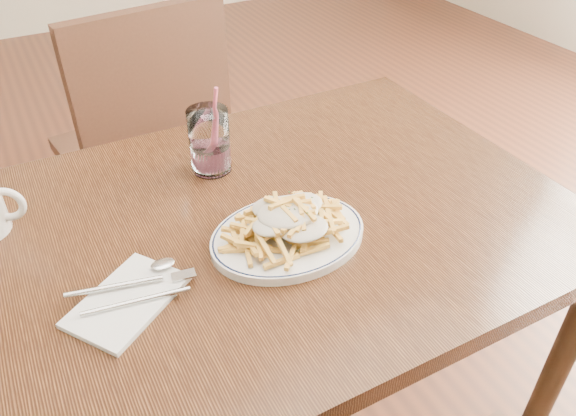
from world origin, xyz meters
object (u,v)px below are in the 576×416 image
fries_plate (288,236)px  water_glass (210,144)px  chair_far (148,138)px  loaded_fries (288,217)px  table (249,254)px

fries_plate → water_glass: (-0.03, 0.28, 0.05)m
chair_far → fries_plate: 0.87m
loaded_fries → water_glass: bearing=96.3°
loaded_fries → fries_plate: bearing=-146.3°
chair_far → water_glass: (0.00, -0.56, 0.27)m
table → fries_plate: size_ratio=3.98×
chair_far → table: bearing=-90.7°
table → water_glass: water_glass is taller
table → water_glass: 0.24m
table → chair_far: (0.01, 0.75, -0.13)m
loaded_fries → table: bearing=116.8°
fries_plate → loaded_fries: bearing=33.7°
table → chair_far: chair_far is taller
loaded_fries → water_glass: water_glass is taller
table → fries_plate: (0.04, -0.08, 0.09)m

